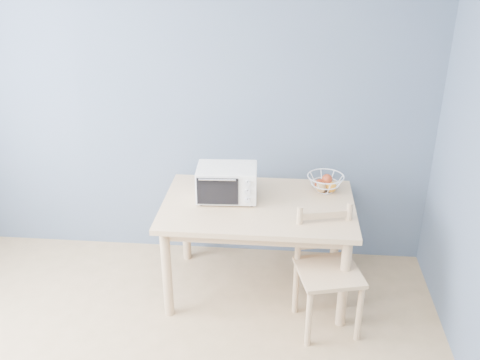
# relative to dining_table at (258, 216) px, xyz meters

# --- Properties ---
(room) EXTENTS (4.01, 4.51, 2.61)m
(room) POSITION_rel_dining_table_xyz_m (-0.65, -1.69, 0.65)
(room) COLOR tan
(room) RESTS_ON ground
(dining_table) EXTENTS (1.40, 0.90, 0.75)m
(dining_table) POSITION_rel_dining_table_xyz_m (0.00, 0.00, 0.00)
(dining_table) COLOR tan
(dining_table) RESTS_ON ground
(toaster_oven) EXTENTS (0.45, 0.34, 0.26)m
(toaster_oven) POSITION_rel_dining_table_xyz_m (-0.25, 0.05, 0.24)
(toaster_oven) COLOR white
(toaster_oven) RESTS_ON dining_table
(fruit_basket) EXTENTS (0.34, 0.34, 0.14)m
(fruit_basket) POSITION_rel_dining_table_xyz_m (0.49, 0.25, 0.17)
(fruit_basket) COLOR white
(fruit_basket) RESTS_ON dining_table
(dining_chair) EXTENTS (0.50, 0.50, 0.88)m
(dining_chair) POSITION_rel_dining_table_xyz_m (0.50, -0.35, -0.22)
(dining_chair) COLOR tan
(dining_chair) RESTS_ON ground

